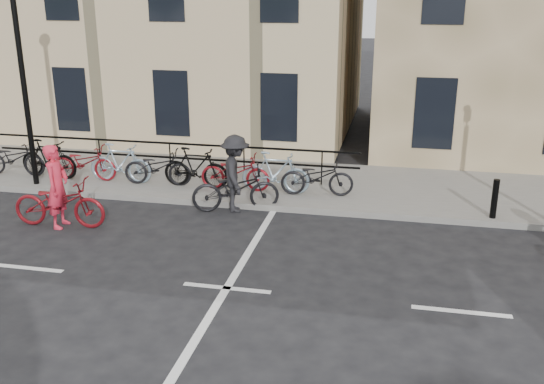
# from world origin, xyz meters

# --- Properties ---
(ground) EXTENTS (120.00, 120.00, 0.00)m
(ground) POSITION_xyz_m (0.00, 0.00, 0.00)
(ground) COLOR black
(ground) RESTS_ON ground
(sidewalk) EXTENTS (46.00, 4.00, 0.15)m
(sidewalk) POSITION_xyz_m (-4.00, 6.00, 0.07)
(sidewalk) COLOR slate
(sidewalk) RESTS_ON ground
(lamp_post) EXTENTS (0.36, 0.36, 5.28)m
(lamp_post) POSITION_xyz_m (-6.50, 4.40, 3.49)
(lamp_post) COLOR black
(lamp_post) RESTS_ON sidewalk
(bollard_east) EXTENTS (0.14, 0.14, 0.90)m
(bollard_east) POSITION_xyz_m (5.00, 4.25, 0.60)
(bollard_east) COLOR black
(bollard_east) RESTS_ON sidewalk
(parked_bikes) EXTENTS (10.40, 1.23, 1.05)m
(parked_bikes) POSITION_xyz_m (-3.30, 5.04, 0.64)
(parked_bikes) COLOR black
(parked_bikes) RESTS_ON sidewalk
(cyclist_pink) EXTENTS (2.15, 0.88, 1.87)m
(cyclist_pink) POSITION_xyz_m (-4.44, 2.11, 0.65)
(cyclist_pink) COLOR maroon
(cyclist_pink) RESTS_ON ground
(cyclist_dark) EXTENTS (2.19, 1.36, 1.84)m
(cyclist_dark) POSITION_xyz_m (-0.89, 3.90, 0.73)
(cyclist_dark) COLOR black
(cyclist_dark) RESTS_ON ground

